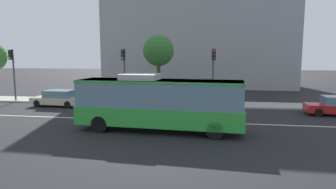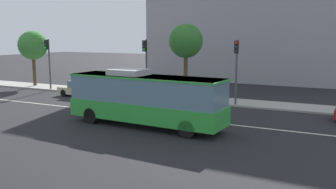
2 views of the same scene
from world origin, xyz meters
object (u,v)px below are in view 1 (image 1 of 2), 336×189
object	(u,v)px
transit_bus	(159,101)
street_tree_kerbside_left	(158,51)
traffic_light_near_corner	(124,67)
traffic_light_mid_block	(213,67)
traffic_light_far_corner	(12,66)
sedan_beige	(58,98)

from	to	relation	value
transit_bus	street_tree_kerbside_left	distance (m)	11.78
traffic_light_near_corner	street_tree_kerbside_left	world-z (taller)	street_tree_kerbside_left
transit_bus	street_tree_kerbside_left	bearing A→B (deg)	104.30
traffic_light_mid_block	traffic_light_far_corner	world-z (taller)	same
traffic_light_mid_block	street_tree_kerbside_left	xyz separation A→B (m)	(-5.33, 2.48, 1.44)
sedan_beige	traffic_light_near_corner	distance (m)	6.61
transit_bus	traffic_light_far_corner	bearing A→B (deg)	155.23
traffic_light_mid_block	sedan_beige	bearing A→B (deg)	-89.35
traffic_light_near_corner	traffic_light_far_corner	xyz separation A→B (m)	(-11.32, 0.01, 0.00)
sedan_beige	street_tree_kerbside_left	world-z (taller)	street_tree_kerbside_left
traffic_light_mid_block	transit_bus	bearing A→B (deg)	-25.73
traffic_light_mid_block	traffic_light_far_corner	bearing A→B (deg)	-95.61
traffic_light_near_corner	traffic_light_far_corner	distance (m)	11.32
sedan_beige	traffic_light_mid_block	world-z (taller)	traffic_light_mid_block
sedan_beige	traffic_light_far_corner	bearing A→B (deg)	-13.03
traffic_light_near_corner	sedan_beige	bearing A→B (deg)	-72.56
street_tree_kerbside_left	traffic_light_far_corner	bearing A→B (deg)	-170.23
traffic_light_far_corner	traffic_light_near_corner	bearing A→B (deg)	93.03
transit_bus	traffic_light_mid_block	xyz separation A→B (m)	(3.20, 8.65, 1.75)
traffic_light_near_corner	traffic_light_mid_block	distance (m)	8.11
traffic_light_far_corner	traffic_light_mid_block	bearing A→B (deg)	92.90
transit_bus	traffic_light_far_corner	xyz separation A→B (m)	(-16.24, 8.70, 1.75)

